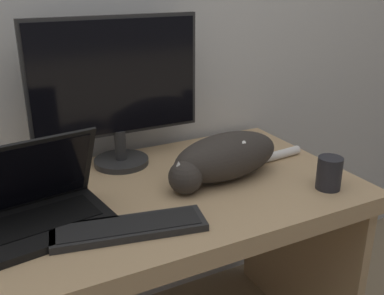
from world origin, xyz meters
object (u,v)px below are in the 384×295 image
Objects in this scene: monitor at (117,88)px; coffee_mug at (329,173)px; cat at (224,157)px; external_keyboard at (129,228)px; laptop at (42,208)px.

coffee_mug is at bearing -43.57° from monitor.
cat is at bearing -46.99° from monitor.
external_keyboard is 0.73× the size of cat.
laptop is at bearing 154.99° from external_keyboard.
coffee_mug is at bearing -44.96° from cat.
laptop is at bearing 167.31° from coffee_mug.
laptop reaches higher than external_keyboard.
external_keyboard is (0.19, -0.14, -0.04)m from laptop.
laptop is 0.86m from coffee_mug.
coffee_mug is (0.65, -0.05, 0.04)m from external_keyboard.
external_keyboard is 4.00× the size of coffee_mug.
cat is (0.39, 0.17, 0.07)m from external_keyboard.
monitor reaches higher than cat.
monitor reaches higher than external_keyboard.
cat is at bearing 140.33° from coffee_mug.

